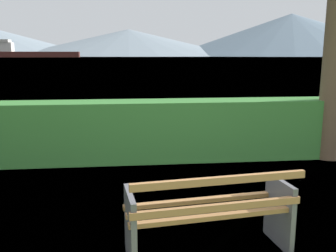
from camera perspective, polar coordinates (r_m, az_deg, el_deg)
The scene contains 6 objects.
ground_plane at distance 3.75m, azimuth 6.18°, elevation -19.04°, with size 1400.00×1400.00×0.00m, color olive.
water_surface at distance 312.87m, azimuth -6.10°, elevation 10.72°, with size 620.00×620.00×0.00m, color #7A99A8.
park_bench at distance 3.51m, azimuth 6.64°, elevation -13.52°, with size 1.63×0.76×0.87m.
hedge_row at distance 6.56m, azimuth 0.32°, elevation -0.66°, with size 6.84×0.70×1.08m, color #387A33.
cargo_ship_large at distance 325.15m, azimuth -21.31°, elevation 10.76°, with size 72.81×12.98×14.24m.
distant_hills at distance 571.49m, azimuth -1.40°, elevation 13.58°, with size 832.55×414.29×63.50m.
Camera 1 is at (-0.72, -3.16, 1.88)m, focal length 38.67 mm.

